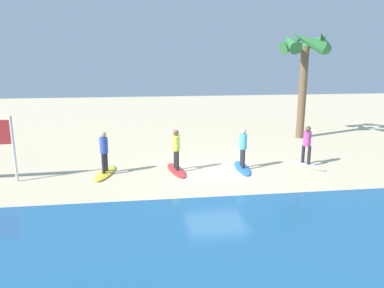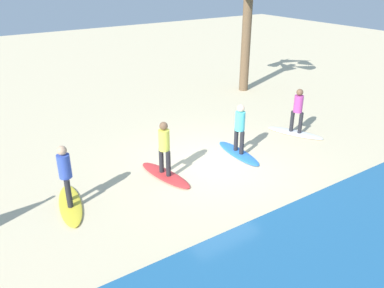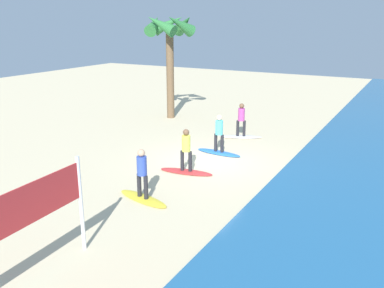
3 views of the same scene
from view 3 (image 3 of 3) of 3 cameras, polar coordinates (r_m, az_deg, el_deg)
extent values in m
plane|color=beige|center=(17.26, 2.32, -2.36)|extent=(60.00, 60.00, 0.00)
ellipsoid|color=white|center=(20.78, 6.69, 0.99)|extent=(1.36, 2.15, 0.09)
cylinder|color=#232328|center=(20.68, 7.18, 2.14)|extent=(0.14, 0.14, 0.78)
cylinder|color=#232328|center=(20.67, 6.29, 2.16)|extent=(0.14, 0.14, 0.78)
cylinder|color=#B74293|center=(20.51, 6.80, 4.04)|extent=(0.32, 0.32, 0.62)
sphere|color=brown|center=(20.42, 6.84, 5.22)|extent=(0.24, 0.24, 0.24)
ellipsoid|color=blue|center=(18.23, 3.68, -1.19)|extent=(0.71, 2.14, 0.09)
cylinder|color=#232328|center=(18.02, 4.15, 0.04)|extent=(0.14, 0.14, 0.78)
cylinder|color=#232328|center=(18.17, 3.27, 0.20)|extent=(0.14, 0.14, 0.78)
cylinder|color=#4CC6D1|center=(17.91, 3.75, 2.27)|extent=(0.32, 0.32, 0.62)
sphere|color=beige|center=(17.81, 3.78, 3.61)|extent=(0.24, 0.24, 0.24)
ellipsoid|color=red|center=(15.94, -0.80, -3.82)|extent=(0.89, 2.16, 0.09)
cylinder|color=#232328|center=(15.74, -0.26, -2.41)|extent=(0.14, 0.14, 0.78)
cylinder|color=#232328|center=(15.85, -1.35, -2.28)|extent=(0.14, 0.14, 0.78)
cylinder|color=#E0E04C|center=(15.58, -0.81, 0.09)|extent=(0.32, 0.32, 0.62)
sphere|color=brown|center=(15.46, -0.82, 1.62)|extent=(0.24, 0.24, 0.24)
ellipsoid|color=yellow|center=(13.72, -6.74, -7.45)|extent=(1.00, 2.17, 0.09)
cylinder|color=#232328|center=(13.44, -6.35, -5.95)|extent=(0.14, 0.14, 0.78)
cylinder|color=#232328|center=(13.66, -7.26, -5.59)|extent=(0.14, 0.14, 0.78)
cylinder|color=#334CAD|center=(13.30, -6.91, -2.98)|extent=(0.32, 0.32, 0.62)
sphere|color=tan|center=(13.16, -6.97, -1.22)|extent=(0.24, 0.24, 0.24)
cylinder|color=silver|center=(10.75, -15.00, -7.98)|extent=(0.10, 0.10, 2.50)
cylinder|color=brown|center=(24.55, -3.01, 9.52)|extent=(0.44, 0.44, 5.15)
cone|color=#2D7538|center=(23.60, -4.32, 16.08)|extent=(0.70, 1.93, 1.40)
cone|color=#2D7538|center=(23.67, -1.66, 16.12)|extent=(2.05, 1.26, 1.40)
cone|color=#2D7538|center=(24.71, -1.10, 16.15)|extent=(1.70, 1.97, 1.40)
cone|color=#2D7538|center=(25.25, -3.27, 16.14)|extent=(1.70, 1.97, 1.40)
cone|color=#2D7538|center=(24.59, -5.24, 16.09)|extent=(2.05, 1.26, 1.40)
camera|label=1|loc=(13.56, 59.31, 3.89)|focal=34.18mm
camera|label=2|loc=(8.13, 40.36, 13.39)|focal=36.44mm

